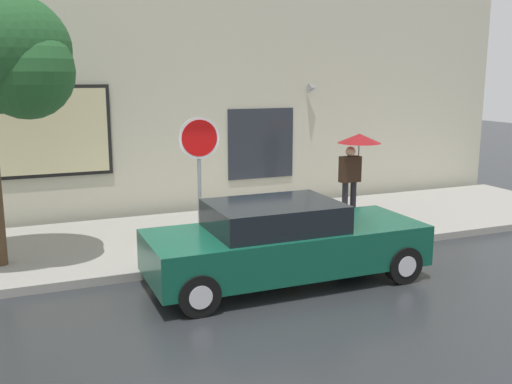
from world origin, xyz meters
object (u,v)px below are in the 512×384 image
Objects in this scene: pedestrian_with_umbrella at (356,151)px; parked_car at (284,242)px; fire_hydrant at (296,218)px; stop_sign at (199,159)px.

parked_car is at bearing -137.21° from pedestrian_with_umbrella.
parked_car is 4.53m from pedestrian_with_umbrella.
pedestrian_with_umbrella is at bearing 25.49° from fire_hydrant.
stop_sign is at bearing -160.89° from pedestrian_with_umbrella.
pedestrian_with_umbrella is at bearing 19.11° from stop_sign.
fire_hydrant is at bearing 58.97° from parked_car.
parked_car is at bearing -57.46° from stop_sign.
stop_sign is (-2.21, -0.50, 1.44)m from fire_hydrant.
stop_sign is at bearing 122.54° from parked_car.
fire_hydrant is 0.30× the size of stop_sign.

